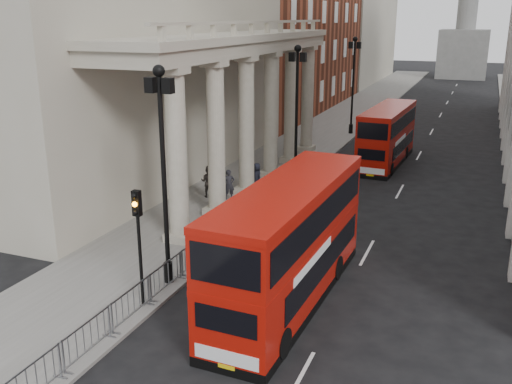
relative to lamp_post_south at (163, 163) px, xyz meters
The scene contains 16 objects.
ground 6.36m from the lamp_post_south, 81.47° to the right, with size 260.00×260.00×0.00m, color black.
sidewalk_west 26.56m from the lamp_post_south, 95.27° to the left, with size 6.00×140.00×0.12m, color slate.
kerb 26.45m from the lamp_post_south, 88.79° to the left, with size 0.20×140.00×0.14m, color slate.
portico_building 17.18m from the lamp_post_south, 125.27° to the left, with size 9.00×28.00×12.00m, color #A09986.
brick_building 45.51m from the lamp_post_south, 102.68° to the left, with size 9.00×32.00×22.00m, color brown.
west_building_far 76.81m from the lamp_post_south, 97.42° to the left, with size 9.00×30.00×20.00m, color #A09986.
lamp_post_south is the anchor object (origin of this frame).
lamp_post_mid 16.00m from the lamp_post_south, 90.00° to the left, with size 1.05×0.44×8.32m.
lamp_post_north 32.00m from the lamp_post_south, 90.00° to the left, with size 1.05×0.44×8.32m.
traffic_light 2.71m from the lamp_post_south, 87.16° to the right, with size 0.28×0.33×4.30m.
crowd_barriers 4.60m from the lamp_post_south, 81.98° to the right, with size 0.50×18.75×1.10m.
bus_near 5.44m from the lamp_post_south, ahead, with size 2.84×10.40×4.46m.
bus_far 23.22m from the lamp_post_south, 78.39° to the left, with size 2.68×9.38×4.01m.
pedestrian_a 11.39m from the lamp_post_south, 101.51° to the left, with size 0.63×0.41×1.72m, color #222227.
pedestrian_b 11.64m from the lamp_post_south, 108.13° to the left, with size 0.89×0.70×1.84m, color black.
pedestrian_c 13.38m from the lamp_post_south, 96.05° to the left, with size 0.81×0.53×1.66m, color black.
Camera 1 is at (10.07, -13.58, 10.02)m, focal length 40.00 mm.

